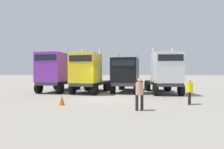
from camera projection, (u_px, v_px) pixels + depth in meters
ground at (102, 98)px, 14.35m from camera, size 200.00×200.00×0.00m
semi_truck_purple at (55, 72)px, 18.45m from camera, size 3.14×6.28×4.51m
semi_truck_yellow at (88, 73)px, 17.59m from camera, size 3.53×6.21×4.36m
semi_truck_black at (126, 75)px, 18.24m from camera, size 3.61×6.62×3.98m
semi_truck_white at (165, 73)px, 17.11m from camera, size 2.76×6.39×4.37m
visitor_in_hivis at (190, 90)px, 11.62m from camera, size 0.52×0.52×1.61m
visitor_with_camera at (139, 92)px, 9.79m from camera, size 0.46×0.46×1.74m
traffic_cone_near at (62, 100)px, 11.39m from camera, size 0.36×0.36×0.61m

